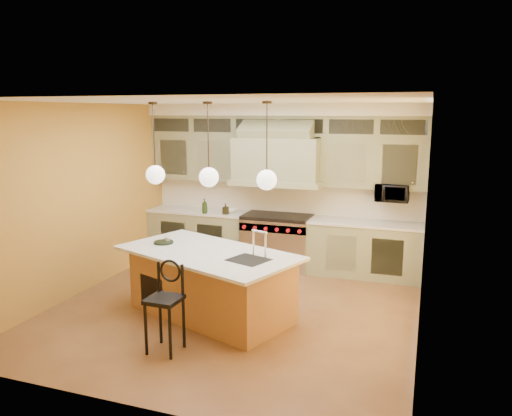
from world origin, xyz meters
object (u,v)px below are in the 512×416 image
at_px(range, 277,241).
at_px(kitchen_island, 211,282).
at_px(counter_stool, 165,301).
at_px(microwave, 392,193).

height_order(range, kitchen_island, kitchen_island).
height_order(range, counter_stool, counter_stool).
relative_size(kitchen_island, counter_stool, 2.56).
relative_size(counter_stool, microwave, 1.98).
distance_m(range, counter_stool, 3.53).
bearing_deg(range, microwave, 3.12).
xyz_separation_m(kitchen_island, microwave, (2.17, 2.50, 0.98)).
height_order(counter_stool, microwave, microwave).
bearing_deg(range, counter_stool, -94.71).
distance_m(counter_stool, microwave, 4.34).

